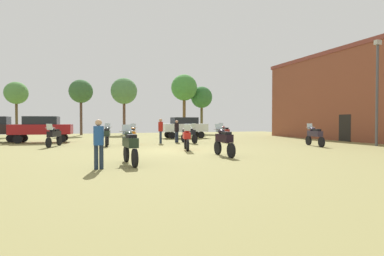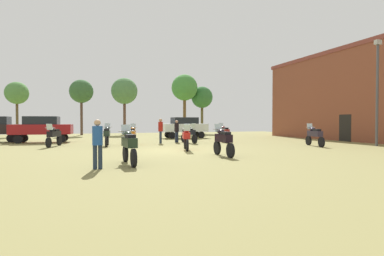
{
  "view_description": "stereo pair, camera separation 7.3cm",
  "coord_description": "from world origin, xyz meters",
  "px_view_note": "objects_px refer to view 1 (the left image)",
  "views": [
    {
      "loc": [
        -4.78,
        -15.93,
        1.65
      ],
      "look_at": [
        3.05,
        6.3,
        1.12
      ],
      "focal_mm": 28.02,
      "sensor_mm": 36.0,
      "label": 1
    },
    {
      "loc": [
        -4.72,
        -15.96,
        1.65
      ],
      "look_at": [
        3.05,
        6.3,
        1.12
      ],
      "focal_mm": 28.02,
      "sensor_mm": 36.0,
      "label": 2
    }
  ],
  "objects_px": {
    "motorcycle_2": "(107,135)",
    "person_3": "(177,129)",
    "motorcycle_7": "(224,140)",
    "person_2": "(161,129)",
    "lamp_post": "(377,87)",
    "motorcycle_1": "(224,133)",
    "motorcycle_5": "(130,145)",
    "tree_6": "(202,98)",
    "car_2": "(184,126)",
    "motorcycle_3": "(187,137)",
    "tree_2": "(124,91)",
    "brick_building": "(376,94)",
    "person_1": "(99,140)",
    "motorcycle_9": "(54,135)",
    "tree_5": "(81,92)",
    "tree_4": "(16,93)",
    "motorcycle_10": "(133,134)",
    "tree_3": "(184,88)",
    "motorcycle_6": "(315,135)",
    "motorcycle_8": "(189,133)",
    "car_1": "(42,127)"
  },
  "relations": [
    {
      "from": "motorcycle_3",
      "to": "tree_2",
      "type": "distance_m",
      "value": 22.49
    },
    {
      "from": "lamp_post",
      "to": "motorcycle_1",
      "type": "bearing_deg",
      "value": 140.52
    },
    {
      "from": "motorcycle_10",
      "to": "car_2",
      "type": "xyz_separation_m",
      "value": [
        5.94,
        6.82,
        0.45
      ]
    },
    {
      "from": "motorcycle_9",
      "to": "tree_3",
      "type": "height_order",
      "value": "tree_3"
    },
    {
      "from": "motorcycle_6",
      "to": "motorcycle_10",
      "type": "xyz_separation_m",
      "value": [
        -11.07,
        4.96,
        -0.01
      ]
    },
    {
      "from": "motorcycle_9",
      "to": "car_2",
      "type": "distance_m",
      "value": 12.68
    },
    {
      "from": "motorcycle_5",
      "to": "motorcycle_6",
      "type": "distance_m",
      "value": 13.24
    },
    {
      "from": "motorcycle_1",
      "to": "motorcycle_3",
      "type": "bearing_deg",
      "value": -130.61
    },
    {
      "from": "motorcycle_7",
      "to": "car_1",
      "type": "relative_size",
      "value": 0.49
    },
    {
      "from": "person_1",
      "to": "tree_6",
      "type": "relative_size",
      "value": 0.27
    },
    {
      "from": "motorcycle_7",
      "to": "person_2",
      "type": "relative_size",
      "value": 1.17
    },
    {
      "from": "car_2",
      "to": "tree_2",
      "type": "height_order",
      "value": "tree_2"
    },
    {
      "from": "car_2",
      "to": "person_3",
      "type": "relative_size",
      "value": 2.53
    },
    {
      "from": "motorcycle_3",
      "to": "car_2",
      "type": "distance_m",
      "value": 12.05
    },
    {
      "from": "car_2",
      "to": "person_3",
      "type": "bearing_deg",
      "value": 155.54
    },
    {
      "from": "motorcycle_10",
      "to": "tree_2",
      "type": "height_order",
      "value": "tree_2"
    },
    {
      "from": "motorcycle_10",
      "to": "tree_2",
      "type": "distance_m",
      "value": 17.99
    },
    {
      "from": "motorcycle_7",
      "to": "person_2",
      "type": "height_order",
      "value": "person_2"
    },
    {
      "from": "tree_4",
      "to": "motorcycle_2",
      "type": "bearing_deg",
      "value": -62.97
    },
    {
      "from": "person_2",
      "to": "tree_5",
      "type": "relative_size",
      "value": 0.28
    },
    {
      "from": "brick_building",
      "to": "tree_6",
      "type": "relative_size",
      "value": 3.37
    },
    {
      "from": "motorcycle_5",
      "to": "car_2",
      "type": "distance_m",
      "value": 17.75
    },
    {
      "from": "motorcycle_7",
      "to": "motorcycle_2",
      "type": "bearing_deg",
      "value": 122.53
    },
    {
      "from": "person_1",
      "to": "tree_5",
      "type": "relative_size",
      "value": 0.26
    },
    {
      "from": "motorcycle_2",
      "to": "motorcycle_5",
      "type": "relative_size",
      "value": 0.96
    },
    {
      "from": "tree_2",
      "to": "tree_5",
      "type": "height_order",
      "value": "tree_2"
    },
    {
      "from": "motorcycle_1",
      "to": "tree_5",
      "type": "height_order",
      "value": "tree_5"
    },
    {
      "from": "lamp_post",
      "to": "person_2",
      "type": "bearing_deg",
      "value": 151.17
    },
    {
      "from": "motorcycle_2",
      "to": "person_3",
      "type": "distance_m",
      "value": 5.51
    },
    {
      "from": "motorcycle_1",
      "to": "tree_3",
      "type": "height_order",
      "value": "tree_3"
    },
    {
      "from": "motorcycle_6",
      "to": "motorcycle_3",
      "type": "bearing_deg",
      "value": -168.53
    },
    {
      "from": "car_2",
      "to": "person_2",
      "type": "distance_m",
      "value": 7.12
    },
    {
      "from": "motorcycle_5",
      "to": "motorcycle_9",
      "type": "relative_size",
      "value": 1.03
    },
    {
      "from": "motorcycle_1",
      "to": "person_3",
      "type": "bearing_deg",
      "value": 166.48
    },
    {
      "from": "tree_2",
      "to": "person_2",
      "type": "bearing_deg",
      "value": -87.55
    },
    {
      "from": "motorcycle_10",
      "to": "person_2",
      "type": "relative_size",
      "value": 1.17
    },
    {
      "from": "tree_3",
      "to": "tree_5",
      "type": "distance_m",
      "value": 12.67
    },
    {
      "from": "person_2",
      "to": "tree_3",
      "type": "height_order",
      "value": "tree_3"
    },
    {
      "from": "motorcycle_5",
      "to": "tree_6",
      "type": "height_order",
      "value": "tree_6"
    },
    {
      "from": "brick_building",
      "to": "tree_3",
      "type": "relative_size",
      "value": 2.76
    },
    {
      "from": "tree_3",
      "to": "motorcycle_7",
      "type": "bearing_deg",
      "value": -103.71
    },
    {
      "from": "motorcycle_2",
      "to": "lamp_post",
      "type": "xyz_separation_m",
      "value": [
        16.67,
        -5.92,
        3.12
      ]
    },
    {
      "from": "motorcycle_8",
      "to": "car_1",
      "type": "relative_size",
      "value": 0.5
    },
    {
      "from": "tree_4",
      "to": "tree_5",
      "type": "xyz_separation_m",
      "value": [
        6.55,
        0.66,
        0.46
      ]
    },
    {
      "from": "motorcycle_2",
      "to": "tree_6",
      "type": "relative_size",
      "value": 0.34
    },
    {
      "from": "motorcycle_7",
      "to": "tree_2",
      "type": "xyz_separation_m",
      "value": [
        -1.62,
        25.37,
        4.62
      ]
    },
    {
      "from": "motorcycle_2",
      "to": "tree_3",
      "type": "height_order",
      "value": "tree_3"
    },
    {
      "from": "motorcycle_7",
      "to": "person_3",
      "type": "relative_size",
      "value": 1.25
    },
    {
      "from": "motorcycle_5",
      "to": "person_2",
      "type": "relative_size",
      "value": 1.22
    },
    {
      "from": "person_1",
      "to": "tree_4",
      "type": "xyz_separation_m",
      "value": [
        -7.54,
        26.28,
        3.66
      ]
    }
  ]
}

